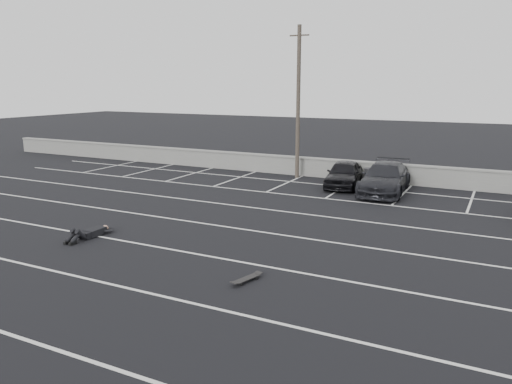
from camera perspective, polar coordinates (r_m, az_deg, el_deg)
The scene contains 9 objects.
ground at distance 15.57m, azimuth -6.66°, elevation -7.09°, with size 120.00×120.00×0.00m, color black.
seawall at distance 27.84m, azimuth 9.34°, elevation 2.65°, with size 50.00×0.45×1.06m.
stall_lines at distance 19.26m, azimuth 0.36°, elevation -3.18°, with size 36.00×20.05×0.01m.
car_left at distance 25.66m, azimuth 10.04°, elevation 2.07°, with size 1.58×3.92×1.33m, color black.
car_right at distance 24.64m, azimuth 14.51°, elevation 1.55°, with size 1.99×4.90×1.42m, color black.
utility_pole at distance 27.43m, azimuth 4.84°, elevation 10.15°, with size 1.09×0.22×8.15m.
trash_bin at distance 26.29m, azimuth 12.81°, elevation 1.72°, with size 0.67×0.67×0.89m.
person at distance 18.15m, azimuth -17.95°, elevation -4.02°, with size 0.95×2.38×0.47m, color black, non-canonical shape.
skateboard at distance 13.42m, azimuth -1.08°, elevation -9.90°, with size 0.45×0.89×0.10m.
Camera 1 is at (8.17, -12.22, 5.16)m, focal length 35.00 mm.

